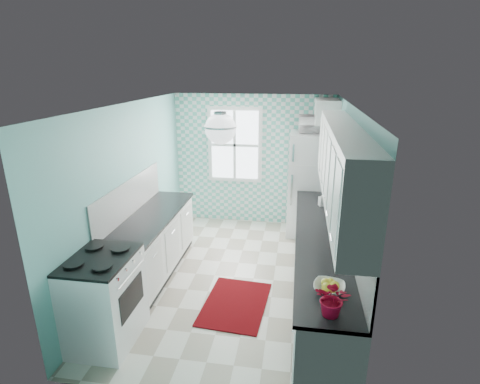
% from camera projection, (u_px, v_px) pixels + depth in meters
% --- Properties ---
extents(floor, '(3.00, 4.40, 0.02)m').
position_uv_depth(floor, '(234.00, 277.00, 5.55)').
color(floor, white).
rests_on(floor, ground).
extents(ceiling, '(3.00, 4.40, 0.02)m').
position_uv_depth(ceiling, '(233.00, 104.00, 4.76)').
color(ceiling, white).
rests_on(ceiling, wall_back).
extents(wall_back, '(3.00, 0.02, 2.50)m').
position_uv_depth(wall_back, '(253.00, 160.00, 7.23)').
color(wall_back, '#6EB7B1').
rests_on(wall_back, floor).
extents(wall_front, '(3.00, 0.02, 2.50)m').
position_uv_depth(wall_front, '(188.00, 284.00, 3.08)').
color(wall_front, '#6EB7B1').
rests_on(wall_front, floor).
extents(wall_left, '(0.02, 4.40, 2.50)m').
position_uv_depth(wall_left, '(130.00, 192.00, 5.38)').
color(wall_left, '#6EB7B1').
rests_on(wall_left, floor).
extents(wall_right, '(0.02, 4.40, 2.50)m').
position_uv_depth(wall_right, '(346.00, 203.00, 4.93)').
color(wall_right, '#6EB7B1').
rests_on(wall_right, floor).
extents(accent_wall, '(3.00, 0.01, 2.50)m').
position_uv_depth(accent_wall, '(253.00, 161.00, 7.21)').
color(accent_wall, '#5ABEA8').
rests_on(accent_wall, wall_back).
extents(window, '(1.04, 0.05, 1.44)m').
position_uv_depth(window, '(235.00, 145.00, 7.14)').
color(window, white).
rests_on(window, wall_back).
extents(backsplash_right, '(0.02, 3.60, 0.51)m').
position_uv_depth(backsplash_right, '(348.00, 218.00, 4.58)').
color(backsplash_right, white).
rests_on(backsplash_right, wall_right).
extents(backsplash_left, '(0.02, 2.15, 0.51)m').
position_uv_depth(backsplash_left, '(130.00, 197.00, 5.32)').
color(backsplash_left, white).
rests_on(backsplash_left, wall_left).
extents(upper_cabinets_right, '(0.33, 3.20, 0.90)m').
position_uv_depth(upper_cabinets_right, '(341.00, 166.00, 4.19)').
color(upper_cabinets_right, white).
rests_on(upper_cabinets_right, wall_right).
extents(upper_cabinet_fridge, '(0.40, 0.74, 0.40)m').
position_uv_depth(upper_cabinet_fridge, '(327.00, 111.00, 6.36)').
color(upper_cabinet_fridge, white).
rests_on(upper_cabinet_fridge, wall_right).
extents(ceiling_light, '(0.34, 0.34, 0.35)m').
position_uv_depth(ceiling_light, '(221.00, 128.00, 4.07)').
color(ceiling_light, silver).
rests_on(ceiling_light, ceiling).
extents(base_cabinets_right, '(0.60, 3.60, 0.90)m').
position_uv_depth(base_cabinets_right, '(320.00, 270.00, 4.86)').
color(base_cabinets_right, white).
rests_on(base_cabinets_right, floor).
extents(countertop_right, '(0.63, 3.60, 0.04)m').
position_uv_depth(countertop_right, '(321.00, 237.00, 4.71)').
color(countertop_right, black).
rests_on(countertop_right, base_cabinets_right).
extents(base_cabinets_left, '(0.60, 2.15, 0.90)m').
position_uv_depth(base_cabinets_left, '(153.00, 246.00, 5.51)').
color(base_cabinets_left, white).
rests_on(base_cabinets_left, floor).
extents(countertop_left, '(0.63, 2.15, 0.04)m').
position_uv_depth(countertop_left, '(152.00, 217.00, 5.36)').
color(countertop_left, black).
rests_on(countertop_left, base_cabinets_left).
extents(fridge, '(0.82, 0.81, 1.88)m').
position_uv_depth(fridge, '(311.00, 184.00, 6.79)').
color(fridge, white).
rests_on(fridge, floor).
extents(stove, '(0.68, 0.85, 1.02)m').
position_uv_depth(stove, '(103.00, 298.00, 4.13)').
color(stove, white).
rests_on(stove, floor).
extents(sink, '(0.54, 0.45, 0.53)m').
position_uv_depth(sink, '(319.00, 207.00, 5.73)').
color(sink, silver).
rests_on(sink, countertop_right).
extents(rug, '(0.87, 1.18, 0.02)m').
position_uv_depth(rug, '(235.00, 304.00, 4.91)').
color(rug, '#811300').
rests_on(rug, floor).
extents(dish_towel, '(0.12, 0.26, 0.41)m').
position_uv_depth(dish_towel, '(297.00, 233.00, 5.89)').
color(dish_towel, '#64BB9F').
rests_on(dish_towel, base_cabinets_right).
extents(fruit_bowl, '(0.34, 0.34, 0.07)m').
position_uv_depth(fruit_bowl, '(329.00, 288.00, 3.53)').
color(fruit_bowl, white).
rests_on(fruit_bowl, countertop_right).
extents(potted_plant, '(0.36, 0.33, 0.33)m').
position_uv_depth(potted_plant, '(333.00, 299.00, 3.14)').
color(potted_plant, '#9F2B1D').
rests_on(potted_plant, countertop_right).
extents(soap_bottle, '(0.12, 0.12, 0.21)m').
position_uv_depth(soap_bottle, '(322.00, 199.00, 5.70)').
color(soap_bottle, '#93ADC4').
rests_on(soap_bottle, countertop_right).
extents(microwave, '(0.55, 0.40, 0.29)m').
position_uv_depth(microwave, '(315.00, 124.00, 6.45)').
color(microwave, silver).
rests_on(microwave, fridge).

